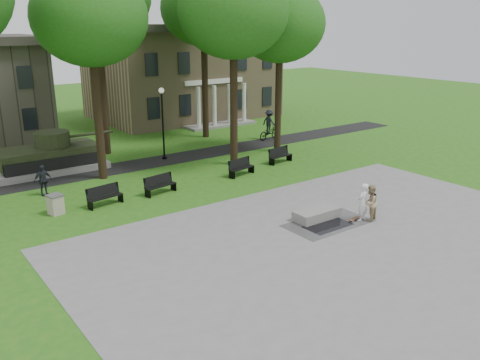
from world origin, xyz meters
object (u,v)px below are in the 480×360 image
at_px(cyclist, 269,127).
at_px(park_bench_0, 104,195).
at_px(trash_bin, 56,204).
at_px(concrete_block, 316,214).
at_px(skateboarder, 363,202).
at_px(friend_watching, 370,203).

xyz_separation_m(cyclist, park_bench_0, (-16.15, -6.74, -0.42)).
distance_m(park_bench_0, trash_bin, 2.35).
relative_size(concrete_block, park_bench_0, 1.19).
bearing_deg(trash_bin, skateboarder, -39.86).
distance_m(cyclist, park_bench_0, 17.50).
height_order(skateboarder, park_bench_0, skateboarder).
distance_m(cyclist, trash_bin, 19.62).
height_order(skateboarder, trash_bin, skateboarder).
distance_m(friend_watching, park_bench_0, 12.84).
xyz_separation_m(park_bench_0, trash_bin, (-2.34, 0.21, -0.04)).
bearing_deg(trash_bin, concrete_block, -39.56).
bearing_deg(park_bench_0, trash_bin, 166.37).
bearing_deg(concrete_block, cyclist, 57.90).
bearing_deg(park_bench_0, concrete_block, -55.39).
height_order(park_bench_0, trash_bin, park_bench_0).
bearing_deg(cyclist, friend_watching, 144.67).
xyz_separation_m(concrete_block, trash_bin, (-9.48, 7.83, 0.24)).
bearing_deg(skateboarder, cyclist, -129.99).
height_order(cyclist, trash_bin, cyclist).
bearing_deg(park_bench_0, cyclist, 14.15).
height_order(concrete_block, cyclist, cyclist).
bearing_deg(skateboarder, trash_bin, -54.43).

